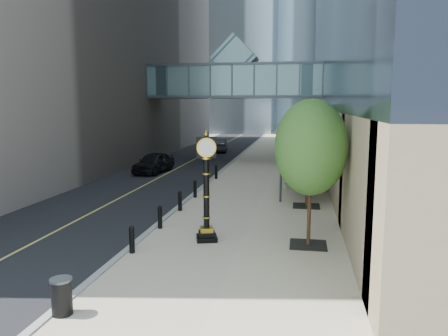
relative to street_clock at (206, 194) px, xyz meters
The scene contains 14 objects.
ground 3.50m from the street_clock, 83.11° to the right, with size 320.00×320.00×0.00m, color gray.
road 37.74m from the street_clock, 100.16° to the left, with size 8.00×180.00×0.02m, color black.
sidewalk 37.17m from the street_clock, 87.91° to the left, with size 8.00×180.00×0.06m, color #B9A98E.
curb 37.24m from the street_clock, 94.08° to the left, with size 0.25×180.00×0.07m, color gray.
distant_tower_c 121.16m from the street_clock, 92.76° to the left, with size 22.00×22.00×65.00m, color #ADC9DA.
skywalk 25.89m from the street_clock, 96.03° to the left, with size 17.00×4.20×5.80m.
entrance_canopy 11.96m from the street_clock, 70.96° to the left, with size 3.00×8.00×4.38m.
bollard_row 6.68m from the street_clock, 111.07° to the left, with size 0.20×16.20×0.90m.
street_trees 13.39m from the street_clock, 72.70° to the left, with size 2.70×28.57×5.55m.
street_clock is the anchor object (origin of this frame).
trash_bin 7.18m from the street_clock, 109.49° to the right, with size 0.52×0.52×0.90m, color black.
pedestrian 11.77m from the street_clock, 76.31° to the left, with size 0.59×0.39×1.61m, color beige.
car_near 18.11m from the street_clock, 115.55° to the left, with size 1.90×4.71×1.61m, color black.
car_far 32.64m from the street_clock, 99.64° to the left, with size 1.60×4.60×1.52m, color black.
Camera 1 is at (3.21, -13.39, 5.41)m, focal length 35.00 mm.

